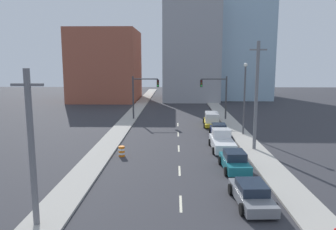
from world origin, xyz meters
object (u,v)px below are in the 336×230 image
(traffic_barrel, at_px, (122,151))
(sedan_teal, at_px, (234,161))
(traffic_signal_right, at_px, (219,92))
(utility_pole_left_near, at_px, (32,148))
(sedan_gray, at_px, (251,194))
(sedan_navy, at_px, (219,130))
(utility_pole_right_mid, at_px, (256,96))
(box_truck_yellow, at_px, (212,119))
(pickup_truck_white, at_px, (222,141))
(traffic_signal_left, at_px, (140,92))
(street_lamp, at_px, (245,94))

(traffic_barrel, xyz_separation_m, sedan_teal, (9.58, -3.53, 0.23))
(traffic_signal_right, bearing_deg, utility_pole_left_near, -112.96)
(sedan_gray, bearing_deg, sedan_navy, 85.52)
(utility_pole_right_mid, bearing_deg, sedan_navy, 111.70)
(sedan_teal, height_order, box_truck_yellow, box_truck_yellow)
(traffic_barrel, bearing_deg, pickup_truck_white, 15.91)
(traffic_signal_right, relative_size, box_truck_yellow, 1.16)
(utility_pole_left_near, bearing_deg, utility_pole_right_mid, 45.72)
(sedan_gray, bearing_deg, traffic_signal_left, 105.58)
(sedan_gray, height_order, pickup_truck_white, pickup_truck_white)
(sedan_teal, bearing_deg, traffic_barrel, 157.94)
(utility_pole_left_near, xyz_separation_m, utility_pole_right_mid, (14.89, 15.26, 1.11))
(sedan_gray, height_order, sedan_navy, sedan_navy)
(utility_pole_left_near, relative_size, street_lamp, 0.98)
(pickup_truck_white, distance_m, box_truck_yellow, 11.88)
(pickup_truck_white, height_order, sedan_navy, pickup_truck_white)
(street_lamp, height_order, sedan_navy, street_lamp)
(sedan_gray, bearing_deg, utility_pole_right_mid, 72.92)
(utility_pole_left_near, relative_size, pickup_truck_white, 1.56)
(sedan_gray, bearing_deg, utility_pole_left_near, -168.66)
(traffic_signal_left, bearing_deg, utility_pole_left_near, -93.69)
(utility_pole_right_mid, relative_size, sedan_teal, 2.32)
(sedan_teal, bearing_deg, pickup_truck_white, 89.29)
(sedan_gray, height_order, box_truck_yellow, box_truck_yellow)
(sedan_navy, relative_size, box_truck_yellow, 0.86)
(box_truck_yellow, bearing_deg, sedan_navy, -84.63)
(traffic_signal_left, relative_size, box_truck_yellow, 1.16)
(sedan_navy, bearing_deg, box_truck_yellow, 94.12)
(utility_pole_left_near, distance_m, pickup_truck_white, 19.87)
(traffic_barrel, height_order, sedan_gray, sedan_gray)
(traffic_signal_right, bearing_deg, traffic_barrel, -120.40)
(traffic_barrel, distance_m, sedan_teal, 10.21)
(street_lamp, relative_size, sedan_navy, 1.77)
(utility_pole_left_near, distance_m, sedan_gray, 12.73)
(traffic_barrel, height_order, street_lamp, street_lamp)
(traffic_signal_left, relative_size, sedan_navy, 1.36)
(traffic_barrel, bearing_deg, sedan_teal, -20.24)
(utility_pole_right_mid, xyz_separation_m, sedan_navy, (-2.59, 6.50, -4.71))
(utility_pole_right_mid, distance_m, box_truck_yellow, 13.31)
(traffic_signal_left, height_order, utility_pole_right_mid, utility_pole_right_mid)
(sedan_navy, bearing_deg, utility_pole_right_mid, -66.31)
(traffic_signal_right, bearing_deg, street_lamp, -81.13)
(box_truck_yellow, bearing_deg, traffic_signal_right, 75.23)
(sedan_gray, height_order, sedan_teal, sedan_teal)
(pickup_truck_white, bearing_deg, sedan_navy, 85.14)
(street_lamp, height_order, pickup_truck_white, street_lamp)
(sedan_navy, bearing_deg, traffic_signal_right, 84.98)
(traffic_signal_right, xyz_separation_m, sedan_gray, (-1.72, -28.97, -3.49))
(traffic_signal_right, distance_m, traffic_barrel, 22.45)
(utility_pole_left_near, bearing_deg, sedan_navy, 60.53)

